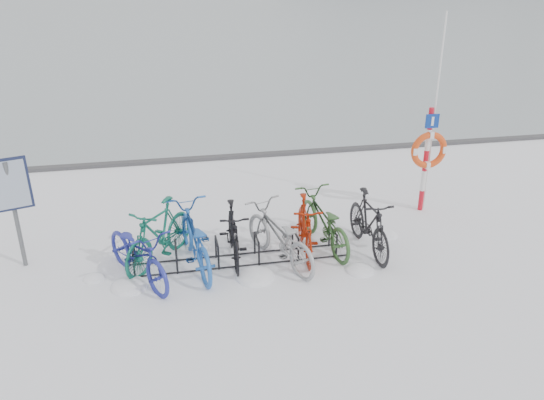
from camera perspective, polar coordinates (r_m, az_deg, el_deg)
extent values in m
plane|color=white|center=(9.69, -3.74, -6.57)|extent=(900.00, 900.00, 0.00)
cube|color=#3F3F42|center=(15.07, -7.01, 4.48)|extent=(400.00, 0.25, 0.10)
cylinder|color=black|center=(9.35, -14.63, -6.95)|extent=(0.04, 0.04, 0.44)
cylinder|color=black|center=(9.74, -14.55, -5.69)|extent=(0.04, 0.04, 0.44)
cylinder|color=black|center=(9.44, -14.72, -5.14)|extent=(0.04, 0.44, 0.04)
cylinder|color=black|center=(9.33, -10.20, -6.62)|extent=(0.04, 0.04, 0.44)
cylinder|color=black|center=(9.72, -10.30, -5.36)|extent=(0.04, 0.04, 0.44)
cylinder|color=black|center=(9.42, -10.34, -4.80)|extent=(0.04, 0.44, 0.04)
cylinder|color=black|center=(9.36, -5.77, -6.25)|extent=(0.04, 0.04, 0.44)
cylinder|color=black|center=(9.74, -6.06, -5.01)|extent=(0.04, 0.04, 0.44)
cylinder|color=black|center=(9.45, -5.97, -4.44)|extent=(0.04, 0.44, 0.04)
cylinder|color=black|center=(9.44, -1.41, -5.84)|extent=(0.04, 0.04, 0.44)
cylinder|color=black|center=(9.83, -1.88, -4.63)|extent=(0.04, 0.04, 0.44)
cylinder|color=black|center=(9.53, -1.66, -4.06)|extent=(0.04, 0.44, 0.04)
cylinder|color=black|center=(9.58, 2.85, -5.41)|extent=(0.04, 0.04, 0.44)
cylinder|color=black|center=(9.96, 2.22, -4.24)|extent=(0.04, 0.04, 0.44)
cylinder|color=black|center=(9.67, 2.55, -3.66)|extent=(0.04, 0.44, 0.04)
cylinder|color=black|center=(9.77, 6.96, -4.97)|extent=(0.04, 0.04, 0.44)
cylinder|color=black|center=(10.14, 6.18, -3.84)|extent=(0.04, 0.04, 0.44)
cylinder|color=black|center=(9.86, 6.62, -3.26)|extent=(0.04, 0.44, 0.04)
cylinder|color=black|center=(9.49, -3.55, -7.10)|extent=(4.00, 0.03, 0.03)
cylinder|color=black|center=(9.87, -3.93, -5.85)|extent=(4.00, 0.03, 0.03)
cylinder|color=#595B5E|center=(10.12, -25.85, -1.54)|extent=(0.08, 0.08, 1.94)
cube|color=black|center=(9.88, -26.47, 1.52)|extent=(0.71, 0.44, 0.88)
cube|color=#8C99AD|center=(9.85, -26.52, 1.44)|extent=(0.63, 0.36, 0.78)
cylinder|color=red|center=(12.10, 15.73, -0.01)|extent=(0.10, 0.10, 0.46)
cylinder|color=silver|center=(11.94, 15.96, 2.02)|extent=(0.10, 0.10, 0.46)
cylinder|color=red|center=(11.79, 16.19, 4.09)|extent=(0.10, 0.10, 0.46)
cylinder|color=silver|center=(11.66, 16.44, 6.22)|extent=(0.10, 0.10, 0.46)
cylinder|color=red|center=(11.55, 16.69, 8.39)|extent=(0.10, 0.10, 0.46)
torus|color=#DB4414|center=(11.64, 16.53, 5.16)|extent=(0.80, 0.14, 0.80)
cube|color=navy|center=(11.48, 16.86, 8.13)|extent=(0.29, 0.03, 0.29)
cylinder|color=silver|center=(11.63, 17.05, 8.55)|extent=(0.04, 0.04, 4.15)
imported|color=navy|center=(9.18, -14.25, -5.34)|extent=(1.57, 2.09, 1.05)
imported|color=#105947|center=(9.62, -12.07, -3.39)|extent=(1.59, 1.89, 1.17)
imported|color=#2059B0|center=(9.39, -8.38, -3.94)|extent=(1.06, 2.23, 1.12)
imported|color=black|center=(9.55, -4.21, -3.46)|extent=(0.58, 1.79, 1.06)
imported|color=gray|center=(9.41, 0.76, -3.74)|extent=(1.43, 2.18, 1.08)
imported|color=#921A05|center=(9.75, 3.57, -2.79)|extent=(0.75, 1.86, 1.09)
imported|color=#2E5528|center=(10.03, 5.56, -2.12)|extent=(1.02, 2.13, 1.07)
imported|color=black|center=(9.98, 10.39, -2.31)|extent=(0.56, 1.92, 1.15)
ellipsoid|color=white|center=(9.23, -15.08, -9.02)|extent=(0.62, 0.62, 0.22)
ellipsoid|color=white|center=(10.25, -8.01, -5.02)|extent=(0.46, 0.46, 0.16)
ellipsoid|color=white|center=(10.82, 12.07, -3.76)|extent=(0.49, 0.49, 0.17)
ellipsoid|color=white|center=(10.17, -0.29, -5.01)|extent=(0.35, 0.35, 0.12)
ellipsoid|color=white|center=(9.51, 9.45, -7.49)|extent=(0.52, 0.52, 0.18)
ellipsoid|color=white|center=(9.64, -18.60, -8.03)|extent=(0.37, 0.37, 0.13)
ellipsoid|color=white|center=(9.19, -1.83, -8.31)|extent=(0.68, 0.68, 0.24)
ellipsoid|color=white|center=(10.65, 2.69, -3.68)|extent=(0.51, 0.51, 0.18)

